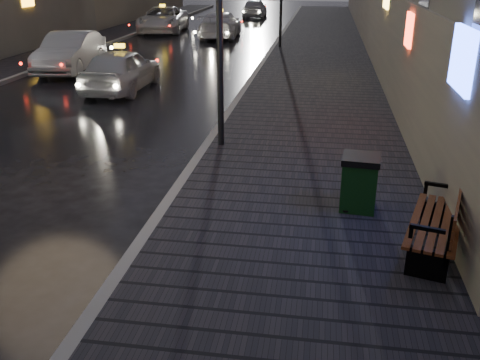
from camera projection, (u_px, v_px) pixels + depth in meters
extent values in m
plane|color=black|center=(8.00, 283.00, 7.35)|extent=(120.00, 120.00, 0.00)
cube|color=black|center=(320.00, 52.00, 25.98)|extent=(4.60, 58.00, 0.15)
cube|color=slate|center=(271.00, 51.00, 26.32)|extent=(0.20, 58.00, 0.15)
cube|color=black|center=(76.00, 46.00, 27.78)|extent=(2.40, 58.00, 0.15)
cube|color=slate|center=(100.00, 47.00, 27.60)|extent=(0.20, 58.00, 0.15)
cylinder|color=black|center=(220.00, 35.00, 11.58)|extent=(0.14, 0.14, 5.00)
cube|color=black|center=(427.00, 264.00, 7.12)|extent=(0.54, 0.21, 0.43)
cube|color=black|center=(450.00, 243.00, 6.88)|extent=(0.08, 0.08, 0.76)
cube|color=black|center=(427.00, 229.00, 6.94)|extent=(0.45, 0.17, 0.05)
cube|color=black|center=(439.00, 216.00, 8.48)|extent=(0.54, 0.21, 0.43)
cube|color=black|center=(458.00, 196.00, 8.25)|extent=(0.08, 0.08, 0.76)
cube|color=black|center=(440.00, 185.00, 8.31)|extent=(0.45, 0.17, 0.05)
cube|color=#411A0E|center=(436.00, 223.00, 7.71)|extent=(1.17, 2.05, 0.04)
cube|color=#411A0E|center=(458.00, 206.00, 7.49)|extent=(0.56, 1.88, 0.43)
cube|color=black|center=(359.00, 185.00, 9.10)|extent=(0.64, 0.64, 0.85)
cube|color=black|center=(362.00, 159.00, 8.92)|extent=(0.69, 0.69, 0.11)
imported|color=silver|center=(121.00, 70.00, 18.20)|extent=(1.74, 4.26, 1.45)
imported|color=#9999A1|center=(70.00, 52.00, 21.49)|extent=(2.11, 4.82, 1.54)
imported|color=silver|center=(220.00, 25.00, 31.14)|extent=(2.41, 5.28, 1.50)
imported|color=#BAB9C0|center=(163.00, 19.00, 33.87)|extent=(3.10, 5.83, 1.56)
imported|color=#9E9EA6|center=(255.00, 8.00, 43.06)|extent=(1.81, 4.32, 1.46)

